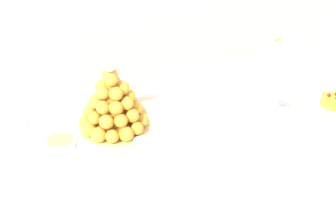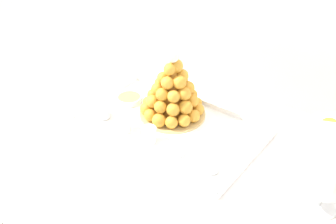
{
  "view_description": "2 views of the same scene",
  "coord_description": "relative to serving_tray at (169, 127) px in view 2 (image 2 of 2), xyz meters",
  "views": [
    {
      "loc": [
        -0.48,
        -1.01,
        1.57
      ],
      "look_at": [
        -0.05,
        -0.0,
        0.84
      ],
      "focal_mm": 44.4,
      "sensor_mm": 36.0,
      "label": 1
    },
    {
      "loc": [
        0.52,
        -0.87,
        1.57
      ],
      "look_at": [
        -0.09,
        -0.05,
        0.89
      ],
      "focal_mm": 42.81,
      "sensor_mm": 36.0,
      "label": 2
    }
  ],
  "objects": [
    {
      "name": "macaron_goblet",
      "position": [
        0.54,
        -0.04,
        0.16
      ],
      "size": [
        0.13,
        0.13,
        0.28
      ],
      "color": "white",
      "rests_on": "buffet_table"
    },
    {
      "name": "dessert_cup_mid_left",
      "position": [
        -0.11,
        -0.12,
        0.02
      ],
      "size": [
        0.05,
        0.05,
        0.05
      ],
      "color": "silver",
      "rests_on": "serving_tray"
    },
    {
      "name": "wine_glass",
      "position": [
        -0.06,
        0.13,
        0.12
      ],
      "size": [
        0.08,
        0.08,
        0.17
      ],
      "color": "silver",
      "rests_on": "buffet_table"
    },
    {
      "name": "croquembouche",
      "position": [
        -0.04,
        0.07,
        0.1
      ],
      "size": [
        0.24,
        0.24,
        0.26
      ],
      "color": "tan",
      "rests_on": "serving_tray"
    },
    {
      "name": "creme_brulee_ramekin",
      "position": [
        -0.22,
        0.04,
        0.01
      ],
      "size": [
        0.1,
        0.1,
        0.02
      ],
      "color": "white",
      "rests_on": "serving_tray"
    },
    {
      "name": "dessert_cup_left",
      "position": [
        -0.23,
        -0.1,
        0.02
      ],
      "size": [
        0.06,
        0.06,
        0.05
      ],
      "color": "silver",
      "rests_on": "serving_tray"
    },
    {
      "name": "dessert_cup_right",
      "position": [
        0.23,
        -0.11,
        0.03
      ],
      "size": [
        0.05,
        0.05,
        0.05
      ],
      "color": "silver",
      "rests_on": "serving_tray"
    },
    {
      "name": "dessert_cup_mid_right",
      "position": [
        0.11,
        -0.1,
        0.03
      ],
      "size": [
        0.05,
        0.05,
        0.05
      ],
      "color": "silver",
      "rests_on": "serving_tray"
    },
    {
      "name": "serving_tray",
      "position": [
        0.0,
        0.0,
        0.0
      ],
      "size": [
        0.64,
        0.4,
        0.02
      ],
      "color": "white",
      "rests_on": "buffet_table"
    },
    {
      "name": "dessert_cup_centre",
      "position": [
        -0.0,
        -0.11,
        0.03
      ],
      "size": [
        0.05,
        0.05,
        0.06
      ],
      "color": "silver",
      "rests_on": "serving_tray"
    },
    {
      "name": "buffet_table",
      "position": [
        0.16,
        -0.05,
        -0.1
      ],
      "size": [
        1.73,
        0.86,
        0.74
      ],
      "color": "brown",
      "rests_on": "ground_plane"
    }
  ]
}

